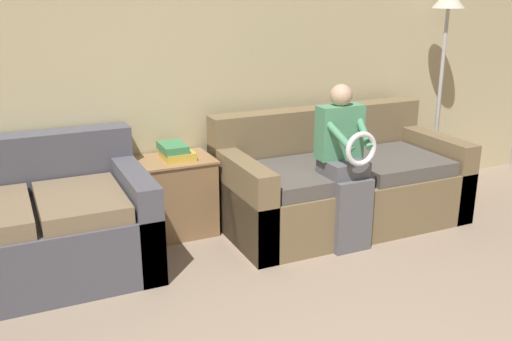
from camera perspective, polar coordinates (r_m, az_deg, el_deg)
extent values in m
cube|color=#C6B789|center=(4.48, -5.43, 11.00)|extent=(6.86, 0.06, 2.55)
cube|color=brown|center=(4.59, 8.48, -2.67)|extent=(1.90, 0.95, 0.42)
cube|color=brown|center=(4.77, 6.27, 3.65)|extent=(1.90, 0.20, 0.45)
cube|color=brown|center=(4.17, -1.54, -2.99)|extent=(0.16, 0.95, 0.64)
cube|color=brown|center=(5.07, 16.82, 0.05)|extent=(0.16, 0.95, 0.64)
cube|color=#514C47|center=(4.23, 4.89, -0.55)|extent=(0.74, 0.71, 0.11)
cube|color=#514C47|center=(4.65, 13.38, 0.73)|extent=(0.74, 0.71, 0.11)
cube|color=#4C4C56|center=(3.98, -20.96, -6.81)|extent=(1.44, 0.99, 0.44)
cube|color=#4C4C56|center=(4.21, -22.03, 0.61)|extent=(1.44, 0.20, 0.41)
cube|color=#4C4C56|center=(4.01, -12.04, -4.18)|extent=(0.16, 0.99, 0.65)
cube|color=#7A664C|center=(3.80, -17.13, -3.03)|extent=(0.52, 0.75, 0.11)
cube|color=#56565B|center=(4.09, 9.59, -4.50)|extent=(0.28, 0.10, 0.53)
cube|color=#56565B|center=(4.09, 8.73, 0.29)|extent=(0.28, 0.28, 0.11)
cube|color=#4C8E66|center=(4.08, 8.35, 3.85)|extent=(0.33, 0.14, 0.38)
sphere|color=tan|center=(4.03, 8.52, 7.45)|extent=(0.16, 0.16, 0.16)
torus|color=silver|center=(3.88, 10.47, 2.14)|extent=(0.24, 0.04, 0.24)
cylinder|color=#4C8E66|center=(3.91, 8.13, 3.67)|extent=(0.13, 0.31, 0.22)
cylinder|color=#4C8E66|center=(4.03, 10.68, 3.95)|extent=(0.13, 0.31, 0.22)
cube|color=olive|center=(4.36, -7.92, -2.53)|extent=(0.53, 0.41, 0.59)
cube|color=#9A724A|center=(4.27, -8.08, 1.10)|extent=(0.55, 0.43, 0.02)
cube|color=gold|center=(4.26, -7.88, 1.58)|extent=(0.22, 0.26, 0.06)
cube|color=#3D8451|center=(4.25, -8.33, 2.32)|extent=(0.18, 0.27, 0.05)
cylinder|color=#2D2B28|center=(5.59, 17.03, -1.68)|extent=(0.26, 0.26, 0.02)
cylinder|color=#B7B7BC|center=(5.38, 17.82, 6.56)|extent=(0.03, 0.03, 1.61)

